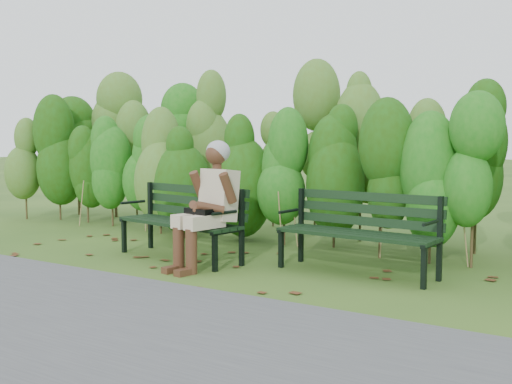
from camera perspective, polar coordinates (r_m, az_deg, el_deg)
The scene contains 7 objects.
ground at distance 6.21m, azimuth -1.74°, elevation -7.15°, with size 80.00×80.00×0.00m, color #33541D.
footpath at distance 4.61m, azimuth -17.55°, elevation -11.59°, with size 60.00×2.50×0.01m, color #474749.
hedge_band at distance 7.69m, azimuth 6.04°, elevation 4.59°, with size 11.04×1.67×2.42m.
leaf_litter at distance 5.90m, azimuth 3.76°, elevation -7.76°, with size 5.76×2.10×0.01m.
bench_left at distance 6.66m, azimuth -6.77°, elevation -2.24°, with size 1.67×0.80×0.80m.
bench_right at distance 5.96m, azimuth 9.91°, elevation -3.18°, with size 1.62×0.64×0.79m.
seated_woman at distance 6.10m, azimuth -4.49°, elevation -0.57°, with size 0.57×0.83×1.30m.
Camera 1 is at (3.40, -5.03, 1.29)m, focal length 42.00 mm.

